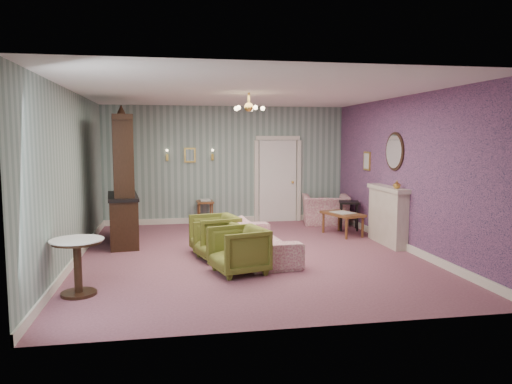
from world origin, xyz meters
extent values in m
plane|color=#8D5264|center=(0.00, 0.00, 0.00)|extent=(7.00, 7.00, 0.00)
plane|color=white|center=(0.00, 0.00, 2.90)|extent=(7.00, 7.00, 0.00)
plane|color=slate|center=(0.00, 3.50, 1.45)|extent=(6.00, 0.00, 6.00)
plane|color=slate|center=(0.00, -3.50, 1.45)|extent=(6.00, 0.00, 6.00)
plane|color=slate|center=(-3.00, 0.00, 1.45)|extent=(0.00, 7.00, 7.00)
plane|color=slate|center=(3.00, 0.00, 1.45)|extent=(0.00, 7.00, 7.00)
plane|color=#B45A8E|center=(2.98, 0.00, 1.45)|extent=(0.00, 7.00, 7.00)
imported|color=brown|center=(-0.35, -1.17, 0.40)|extent=(0.91, 0.95, 0.80)
imported|color=brown|center=(-0.58, -0.22, 0.36)|extent=(0.82, 0.85, 0.72)
imported|color=brown|center=(-0.61, 0.16, 0.40)|extent=(0.88, 0.91, 0.79)
imported|color=#9F4061|center=(0.18, -0.20, 0.43)|extent=(0.82, 2.23, 0.85)
imported|color=#9F4061|center=(2.36, 2.77, 0.48)|extent=(1.23, 0.93, 0.96)
imported|color=gold|center=(2.84, 0.00, 1.23)|extent=(0.15, 0.15, 0.15)
cube|color=maroon|center=(2.31, 2.62, 0.48)|extent=(0.41, 0.28, 0.39)
camera|label=1|loc=(-1.39, -8.54, 2.09)|focal=34.11mm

